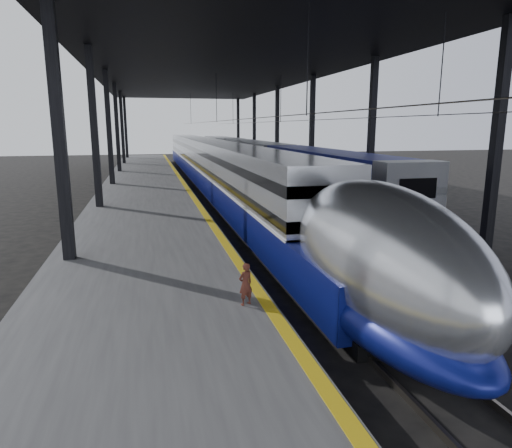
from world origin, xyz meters
name	(u,v)px	position (x,y,z in m)	size (l,w,h in m)	color
ground	(293,338)	(0.00, 0.00, 0.00)	(160.00, 160.00, 0.00)	black
platform	(145,200)	(-3.50, 20.00, 0.50)	(6.00, 80.00, 1.00)	#4C4C4F
yellow_strip	(189,190)	(-0.70, 20.00, 1.00)	(0.30, 80.00, 0.01)	yellow
rails	(265,201)	(4.50, 20.00, 0.08)	(6.52, 80.00, 0.16)	slate
canopy	(226,62)	(1.90, 20.00, 9.12)	(18.00, 75.00, 9.47)	black
tgv_train	(213,167)	(2.00, 27.26, 1.85)	(2.76, 65.20, 3.96)	silver
second_train	(256,161)	(7.00, 33.23, 1.89)	(2.72, 56.05, 3.74)	navy
child	(246,284)	(-1.19, -0.04, 1.51)	(0.37, 0.24, 1.01)	#54251C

